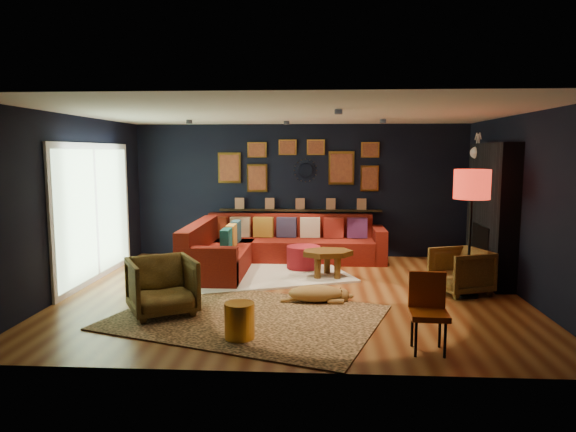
# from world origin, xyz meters

# --- Properties ---
(floor) EXTENTS (6.50, 6.50, 0.00)m
(floor) POSITION_xyz_m (0.00, 0.00, 0.00)
(floor) COLOR #975D2B
(floor) RESTS_ON ground
(room_walls) EXTENTS (6.50, 6.50, 6.50)m
(room_walls) POSITION_xyz_m (0.00, 0.00, 1.59)
(room_walls) COLOR black
(room_walls) RESTS_ON ground
(sectional) EXTENTS (3.41, 2.69, 0.86)m
(sectional) POSITION_xyz_m (-0.61, 1.81, 0.32)
(sectional) COLOR maroon
(sectional) RESTS_ON ground
(ledge) EXTENTS (3.20, 0.12, 0.04)m
(ledge) POSITION_xyz_m (0.00, 2.68, 0.92)
(ledge) COLOR black
(ledge) RESTS_ON room_walls
(gallery_wall) EXTENTS (3.15, 0.04, 1.02)m
(gallery_wall) POSITION_xyz_m (-0.01, 2.72, 1.81)
(gallery_wall) COLOR gold
(gallery_wall) RESTS_ON room_walls
(sunburst_mirror) EXTENTS (0.47, 0.16, 0.47)m
(sunburst_mirror) POSITION_xyz_m (0.10, 2.72, 1.70)
(sunburst_mirror) COLOR silver
(sunburst_mirror) RESTS_ON room_walls
(fireplace) EXTENTS (0.31, 1.60, 2.20)m
(fireplace) POSITION_xyz_m (3.09, 0.90, 1.02)
(fireplace) COLOR black
(fireplace) RESTS_ON ground
(deer_head) EXTENTS (0.50, 0.28, 0.45)m
(deer_head) POSITION_xyz_m (3.14, 1.40, 2.05)
(deer_head) COLOR white
(deer_head) RESTS_ON fireplace
(sliding_door) EXTENTS (0.06, 2.80, 2.20)m
(sliding_door) POSITION_xyz_m (-3.22, 0.60, 1.10)
(sliding_door) COLOR white
(sliding_door) RESTS_ON ground
(ceiling_spots) EXTENTS (3.30, 2.50, 0.06)m
(ceiling_spots) POSITION_xyz_m (-0.00, 0.80, 2.56)
(ceiling_spots) COLOR black
(ceiling_spots) RESTS_ON room_walls
(shag_rug) EXTENTS (3.01, 2.62, 0.03)m
(shag_rug) POSITION_xyz_m (-0.46, 1.06, 0.02)
(shag_rug) COLOR beige
(shag_rug) RESTS_ON ground
(leopard_rug) EXTENTS (3.74, 3.17, 0.02)m
(leopard_rug) POSITION_xyz_m (-0.53, -1.18, 0.01)
(leopard_rug) COLOR tan
(leopard_rug) RESTS_ON ground
(coffee_table) EXTENTS (0.97, 0.80, 0.43)m
(coffee_table) POSITION_xyz_m (0.51, 0.92, 0.38)
(coffee_table) COLOR #553411
(coffee_table) RESTS_ON shag_rug
(pouf) EXTENTS (0.59, 0.59, 0.39)m
(pouf) POSITION_xyz_m (0.10, 1.50, 0.23)
(pouf) COLOR maroon
(pouf) RESTS_ON shag_rug
(armchair_left) EXTENTS (1.05, 1.03, 0.81)m
(armchair_left) POSITION_xyz_m (-1.62, -1.11, 0.40)
(armchair_left) COLOR #A97D33
(armchair_left) RESTS_ON ground
(armchair_right) EXTENTS (0.86, 0.89, 0.72)m
(armchair_right) POSITION_xyz_m (2.45, 0.14, 0.36)
(armchair_right) COLOR #A97D33
(armchair_right) RESTS_ON ground
(gold_stool) EXTENTS (0.33, 0.33, 0.41)m
(gold_stool) POSITION_xyz_m (-0.50, -1.93, 0.21)
(gold_stool) COLOR gold
(gold_stool) RESTS_ON ground
(orange_chair) EXTENTS (0.40, 0.40, 0.81)m
(orange_chair) POSITION_xyz_m (1.50, -2.10, 0.48)
(orange_chair) COLOR black
(orange_chair) RESTS_ON ground
(floor_lamp) EXTENTS (0.50, 0.50, 1.82)m
(floor_lamp) POSITION_xyz_m (2.50, -0.05, 1.54)
(floor_lamp) COLOR black
(floor_lamp) RESTS_ON ground
(dog) EXTENTS (1.05, 0.57, 0.32)m
(dog) POSITION_xyz_m (0.33, -0.49, 0.18)
(dog) COLOR #AE7C49
(dog) RESTS_ON leopard_rug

